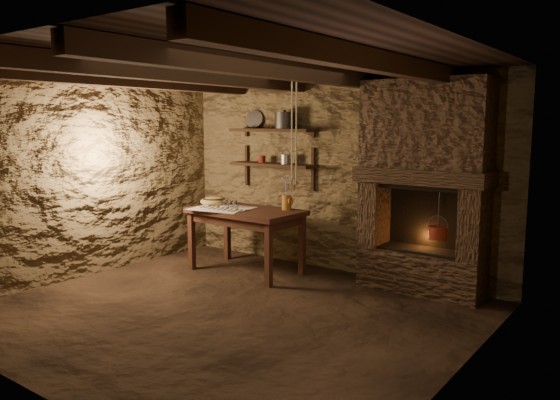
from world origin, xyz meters
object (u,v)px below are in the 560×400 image
Objects in this scene: work_table at (246,238)px; iron_stockpot at (285,121)px; stoneware_jug at (287,195)px; wooden_bowl at (214,201)px; red_pot at (438,232)px.

work_table is 5.54× the size of iron_stockpot.
wooden_bowl is (-1.02, -0.22, -0.14)m from stoneware_jug.
iron_stockpot is 2.40m from red_pot.
iron_stockpot is at bearing 76.38° from work_table.
iron_stockpot reaches higher than red_pot.
wooden_bowl is 1.38m from iron_stockpot.
iron_stockpot reaches higher than wooden_bowl.
stoneware_jug is 1.20× the size of wooden_bowl.
work_table is 0.75m from stoneware_jug.
work_table is at bearing -167.96° from red_pot.
red_pot is at bearing -3.27° from iron_stockpot.
work_table is 3.33× the size of stoneware_jug.
wooden_bowl is at bearing 176.73° from work_table.
iron_stockpot reaches higher than stoneware_jug.
red_pot is at bearing 13.00° from work_table.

